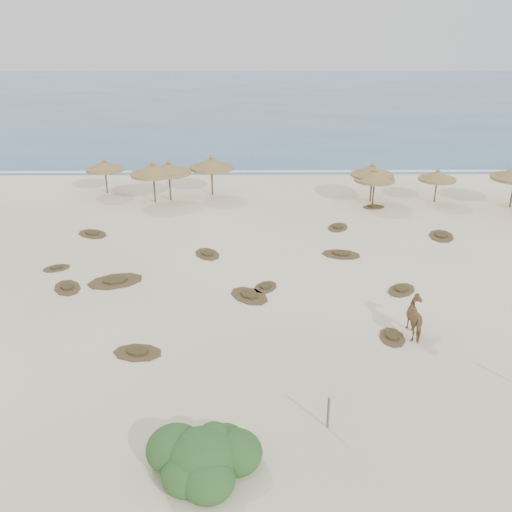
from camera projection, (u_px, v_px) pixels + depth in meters
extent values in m
plane|color=white|center=(283.00, 322.00, 24.60)|extent=(160.00, 160.00, 0.00)
cube|color=#2C5D85|center=(258.00, 97.00, 93.76)|extent=(200.00, 100.00, 0.01)
cube|color=white|center=(266.00, 172.00, 48.58)|extent=(70.00, 0.60, 0.01)
cylinder|color=brown|center=(106.00, 180.00, 42.33)|extent=(0.11, 0.11, 1.97)
cylinder|color=olive|center=(105.00, 169.00, 42.02)|extent=(3.45, 3.45, 0.17)
cone|color=olive|center=(105.00, 165.00, 41.90)|extent=(3.33, 3.33, 0.70)
cone|color=olive|center=(104.00, 160.00, 41.74)|extent=(0.34, 0.34, 0.21)
cylinder|color=brown|center=(170.00, 185.00, 40.62)|extent=(0.13, 0.13, 2.20)
cylinder|color=olive|center=(169.00, 173.00, 40.27)|extent=(3.76, 3.76, 0.19)
cone|color=olive|center=(169.00, 168.00, 40.14)|extent=(3.64, 3.64, 0.79)
cone|color=olive|center=(168.00, 161.00, 39.95)|extent=(0.38, 0.38, 0.23)
cylinder|color=brown|center=(154.00, 187.00, 40.12)|extent=(0.13, 0.13, 2.24)
cylinder|color=olive|center=(153.00, 174.00, 39.76)|extent=(4.07, 4.07, 0.19)
cone|color=olive|center=(153.00, 169.00, 39.63)|extent=(3.93, 3.93, 0.80)
cone|color=olive|center=(153.00, 162.00, 39.44)|extent=(0.38, 0.38, 0.24)
cylinder|color=brown|center=(212.00, 180.00, 41.82)|extent=(0.13, 0.13, 2.24)
cylinder|color=olive|center=(212.00, 168.00, 41.47)|extent=(3.92, 3.92, 0.19)
cone|color=olive|center=(211.00, 163.00, 41.33)|extent=(3.79, 3.79, 0.80)
cone|color=olive|center=(211.00, 156.00, 41.14)|extent=(0.38, 0.38, 0.23)
cylinder|color=brown|center=(371.00, 187.00, 40.32)|extent=(0.12, 0.12, 2.13)
cylinder|color=olive|center=(372.00, 175.00, 39.98)|extent=(3.44, 3.44, 0.18)
cone|color=olive|center=(373.00, 170.00, 39.85)|extent=(3.33, 3.33, 0.76)
cone|color=olive|center=(373.00, 164.00, 39.67)|extent=(0.36, 0.36, 0.22)
cylinder|color=brown|center=(374.00, 191.00, 39.57)|extent=(0.11, 0.11, 1.98)
cylinder|color=olive|center=(374.00, 180.00, 39.25)|extent=(3.30, 3.30, 0.17)
cone|color=olive|center=(375.00, 175.00, 39.13)|extent=(3.19, 3.19, 0.71)
cone|color=olive|center=(375.00, 169.00, 38.96)|extent=(0.34, 0.34, 0.21)
cylinder|color=brown|center=(436.00, 190.00, 40.19)|extent=(0.11, 0.11, 1.84)
cylinder|color=olive|center=(437.00, 179.00, 39.90)|extent=(2.80, 2.80, 0.16)
cone|color=olive|center=(438.00, 175.00, 39.79)|extent=(2.71, 2.71, 0.66)
cone|color=olive|center=(438.00, 170.00, 39.63)|extent=(0.32, 0.32, 0.19)
imported|color=#9A7546|center=(418.00, 318.00, 23.33)|extent=(0.89, 1.85, 1.55)
cylinder|color=#615949|center=(328.00, 413.00, 18.07)|extent=(0.10, 0.10, 1.13)
ellipsoid|color=#316129|center=(202.00, 457.00, 16.25)|extent=(2.04, 2.04, 1.53)
ellipsoid|color=#316129|center=(235.00, 452.00, 16.58)|extent=(1.63, 1.63, 1.23)
ellipsoid|color=#316129|center=(175.00, 449.00, 16.64)|extent=(1.74, 1.74, 1.30)
ellipsoid|color=#316129|center=(208.00, 480.00, 15.66)|extent=(1.53, 1.53, 1.15)
ellipsoid|color=#316129|center=(186.00, 475.00, 15.85)|extent=(1.43, 1.43, 1.07)
ellipsoid|color=#316129|center=(225.00, 441.00, 17.19)|extent=(1.23, 1.23, 0.92)
ellipsoid|color=#316129|center=(214.00, 435.00, 16.59)|extent=(0.92, 0.92, 0.69)
ellipsoid|color=#316129|center=(191.00, 443.00, 16.19)|extent=(0.82, 0.82, 0.61)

